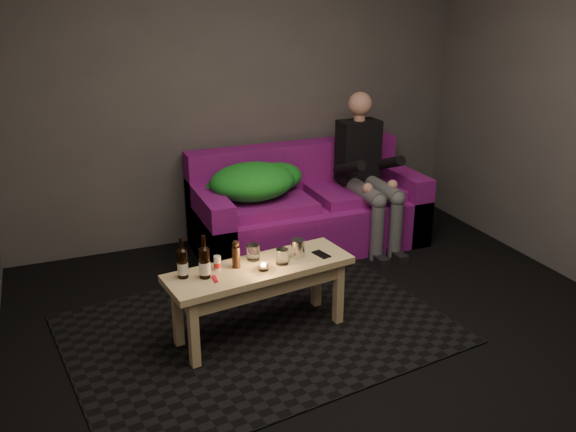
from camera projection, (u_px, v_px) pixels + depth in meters
name	position (u px, v px, depth m)	size (l,w,h in m)	color
floor	(366.00, 367.00, 3.55)	(4.50, 4.50, 0.00)	black
room	(338.00, 71.00, 3.38)	(4.50, 4.50, 4.50)	silver
rug	(258.00, 329.00, 3.94)	(2.34, 1.70, 0.01)	black
sofa	(307.00, 211.00, 5.17)	(1.90, 0.86, 0.82)	#6F0E68
green_blanket	(256.00, 181.00, 4.89)	(0.84, 0.57, 0.29)	#177F21
person	(366.00, 169.00, 5.07)	(0.34, 0.79, 1.27)	black
coffee_table	(260.00, 278.00, 3.76)	(1.21, 0.53, 0.48)	#E3BD84
beer_bottle_a	(182.00, 263.00, 3.55)	(0.06, 0.06, 0.25)	black
beer_bottle_b	(204.00, 262.00, 3.55)	(0.07, 0.07, 0.27)	black
salt_shaker	(217.00, 263.00, 3.66)	(0.04, 0.04, 0.09)	silver
pepper_mill	(236.00, 257.00, 3.69)	(0.05, 0.05, 0.13)	black
tumbler_back	(253.00, 252.00, 3.80)	(0.08, 0.08, 0.10)	white
tealight	(264.00, 267.00, 3.66)	(0.06, 0.06, 0.05)	white
tumbler_front	(282.00, 257.00, 3.74)	(0.08, 0.08, 0.10)	white
steel_cup	(298.00, 248.00, 3.83)	(0.09, 0.09, 0.12)	#ACAFB3
smartphone	(321.00, 254.00, 3.88)	(0.06, 0.13, 0.01)	black
red_lighter	(215.00, 279.00, 3.55)	(0.02, 0.08, 0.01)	red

